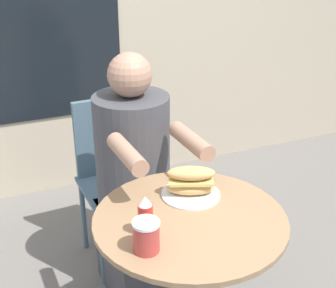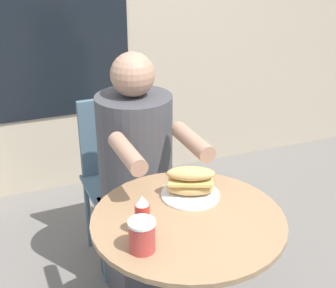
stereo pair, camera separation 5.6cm
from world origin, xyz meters
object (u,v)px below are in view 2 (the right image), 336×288
diner_chair (118,165)px  sandwich_on_plate (191,184)px  drink_cup (142,236)px  condiment_bottle (142,216)px  cafe_table (187,262)px  seated_diner (139,197)px

diner_chair → sandwich_on_plate: bearing=94.6°
diner_chair → sandwich_on_plate: size_ratio=3.87×
drink_cup → condiment_bottle: bearing=70.6°
cafe_table → seated_diner: size_ratio=0.61×
seated_diner → diner_chair: bearing=-91.3°
sandwich_on_plate → condiment_bottle: condiment_bottle is taller
diner_chair → sandwich_on_plate: diner_chair is taller
diner_chair → drink_cup: bearing=77.2°
seated_diner → sandwich_on_plate: seated_diner is taller
diner_chair → seated_diner: bearing=88.7°
diner_chair → drink_cup: diner_chair is taller
cafe_table → diner_chair: 0.88m
condiment_bottle → drink_cup: bearing=-109.4°
cafe_table → drink_cup: 0.35m
cafe_table → sandwich_on_plate: bearing=63.5°
drink_cup → condiment_bottle: 0.09m
seated_diner → sandwich_on_plate: 0.48m
seated_diner → condiment_bottle: 0.65m
diner_chair → seated_diner: size_ratio=0.73×
seated_diner → condiment_bottle: bearing=71.8°
diner_chair → condiment_bottle: condiment_bottle is taller
diner_chair → sandwich_on_plate: 0.79m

